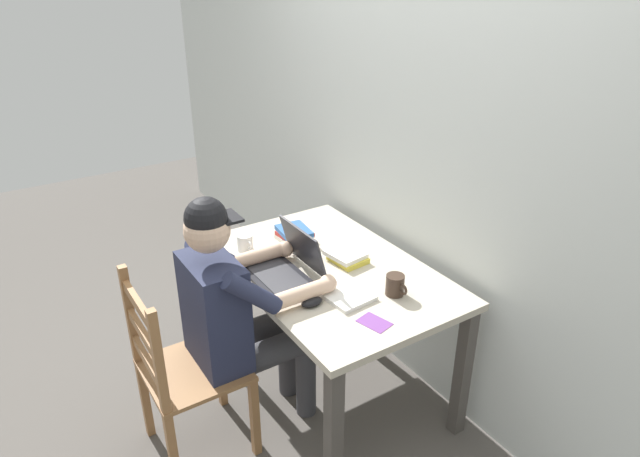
% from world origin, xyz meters
% --- Properties ---
extents(ground_plane, '(8.00, 8.00, 0.00)m').
position_xyz_m(ground_plane, '(0.00, 0.00, 0.00)').
color(ground_plane, '#56514C').
extents(back_wall, '(6.00, 0.04, 2.60)m').
position_xyz_m(back_wall, '(0.00, 0.49, 1.30)').
color(back_wall, beige).
rests_on(back_wall, ground).
extents(desk, '(1.26, 0.82, 0.74)m').
position_xyz_m(desk, '(0.00, 0.00, 0.64)').
color(desk, '#BCB29E').
rests_on(desk, ground).
extents(seated_person, '(0.50, 0.60, 1.23)m').
position_xyz_m(seated_person, '(-0.00, -0.48, 0.68)').
color(seated_person, '#232842').
rests_on(seated_person, ground).
extents(wooden_chair, '(0.42, 0.42, 0.93)m').
position_xyz_m(wooden_chair, '(-0.00, -0.76, 0.45)').
color(wooden_chair, olive).
rests_on(wooden_chair, ground).
extents(laptop, '(0.33, 0.29, 0.23)m').
position_xyz_m(laptop, '(-0.05, -0.20, 0.79)').
color(laptop, '#232328').
rests_on(laptop, desk).
extents(computer_mouse, '(0.06, 0.10, 0.03)m').
position_xyz_m(computer_mouse, '(0.23, -0.24, 0.76)').
color(computer_mouse, black).
rests_on(computer_mouse, desk).
extents(coffee_mug_white, '(0.12, 0.08, 0.09)m').
position_xyz_m(coffee_mug_white, '(-0.37, -0.26, 0.78)').
color(coffee_mug_white, white).
rests_on(coffee_mug_white, desk).
extents(coffee_mug_dark, '(0.12, 0.08, 0.09)m').
position_xyz_m(coffee_mug_dark, '(0.35, 0.11, 0.79)').
color(coffee_mug_dark, '#38281E').
rests_on(coffee_mug_dark, desk).
extents(book_stack_main, '(0.20, 0.17, 0.07)m').
position_xyz_m(book_stack_main, '(-0.33, 0.00, 0.78)').
color(book_stack_main, white).
rests_on(book_stack_main, desk).
extents(book_stack_side, '(0.20, 0.17, 0.05)m').
position_xyz_m(book_stack_side, '(-0.01, 0.11, 0.76)').
color(book_stack_side, gold).
rests_on(book_stack_side, desk).
extents(paper_pile_near_laptop, '(0.26, 0.21, 0.02)m').
position_xyz_m(paper_pile_near_laptop, '(0.24, -0.08, 0.75)').
color(paper_pile_near_laptop, white).
rests_on(paper_pile_near_laptop, desk).
extents(landscape_photo_print, '(0.15, 0.12, 0.00)m').
position_xyz_m(landscape_photo_print, '(0.48, -0.09, 0.74)').
color(landscape_photo_print, '#7A4293').
rests_on(landscape_photo_print, desk).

